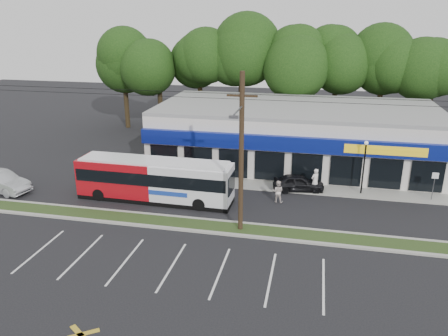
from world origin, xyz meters
The scene contains 15 objects.
ground centered at (0.00, 0.00, 0.00)m, with size 120.00×120.00×0.00m, color black.
grass_strip centered at (0.00, 1.00, 0.06)m, with size 40.00×1.60×0.12m, color #253816.
curb_south centered at (0.00, 0.15, 0.07)m, with size 40.00×0.25×0.14m, color #9E9E93.
curb_north centered at (0.00, 1.85, 0.07)m, with size 40.00×0.25×0.14m, color #9E9E93.
sidewalk centered at (5.00, 9.00, 0.05)m, with size 32.00×2.20×0.10m, color #9E9E93.
strip_mall centered at (5.50, 15.91, 2.65)m, with size 25.00×12.55×5.30m.
utility_pole centered at (2.83, 0.93, 5.41)m, with size 50.00×2.77×10.00m.
lamp_post centered at (11.00, 8.80, 2.67)m, with size 0.30×0.30×4.25m.
sign_post centered at (16.00, 8.57, 1.56)m, with size 0.45×0.10×2.23m.
tree_line centered at (4.00, 26.00, 8.42)m, with size 46.76×6.76×11.83m.
metrobus centered at (-4.02, 4.50, 1.64)m, with size 11.60×2.67×3.11m.
car_dark centered at (6.26, 8.50, 0.67)m, with size 1.58×3.94×1.34m, color black.
car_silver centered at (-16.26, 3.50, 0.80)m, with size 1.70×4.87×1.60m, color #9B9EA2.
pedestrian_a centered at (7.50, 8.31, 0.99)m, with size 0.72×0.47×1.98m, color white.
pedestrian_b centered at (4.88, 6.00, 0.83)m, with size 0.81×0.63×1.66m, color silver.
Camera 1 is at (7.24, -23.67, 12.89)m, focal length 35.00 mm.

